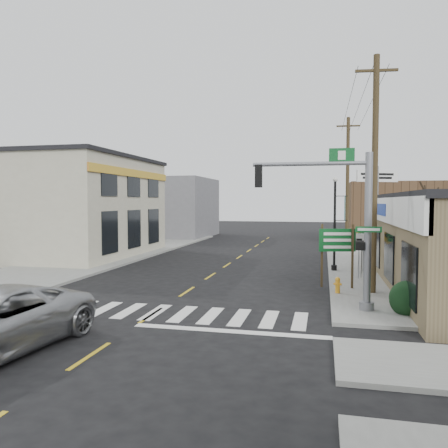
% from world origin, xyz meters
% --- Properties ---
extents(ground, '(140.00, 140.00, 0.00)m').
position_xyz_m(ground, '(0.00, 0.00, 0.00)').
color(ground, black).
rests_on(ground, ground).
extents(sidewalk_right, '(6.00, 38.00, 0.13)m').
position_xyz_m(sidewalk_right, '(9.00, 13.00, 0.07)').
color(sidewalk_right, slate).
rests_on(sidewalk_right, ground).
extents(sidewalk_left, '(6.00, 38.00, 0.13)m').
position_xyz_m(sidewalk_left, '(-9.00, 13.00, 0.07)').
color(sidewalk_left, slate).
rests_on(sidewalk_left, ground).
extents(center_line, '(0.12, 56.00, 0.01)m').
position_xyz_m(center_line, '(0.00, 8.00, 0.01)').
color(center_line, gold).
rests_on(center_line, ground).
extents(crosswalk, '(11.00, 2.20, 0.01)m').
position_xyz_m(crosswalk, '(0.00, 0.40, 0.01)').
color(crosswalk, silver).
rests_on(crosswalk, ground).
extents(left_building, '(12.00, 12.00, 6.80)m').
position_xyz_m(left_building, '(-13.00, 14.00, 3.40)').
color(left_building, '#BBB69C').
rests_on(left_building, ground).
extents(bldg_distant_right, '(8.00, 10.00, 5.60)m').
position_xyz_m(bldg_distant_right, '(12.00, 30.00, 2.80)').
color(bldg_distant_right, brown).
rests_on(bldg_distant_right, ground).
extents(bldg_distant_left, '(9.00, 10.00, 6.40)m').
position_xyz_m(bldg_distant_left, '(-11.00, 32.00, 3.20)').
color(bldg_distant_left, slate).
rests_on(bldg_distant_left, ground).
extents(traffic_signal_pole, '(4.42, 0.37, 5.60)m').
position_xyz_m(traffic_signal_pole, '(6.54, 1.90, 3.47)').
color(traffic_signal_pole, gray).
rests_on(traffic_signal_pole, sidewalk_right).
extents(guide_sign, '(1.59, 0.13, 2.77)m').
position_xyz_m(guide_sign, '(6.30, 5.66, 1.93)').
color(guide_sign, '#43351F').
rests_on(guide_sign, sidewalk_right).
extents(fire_hydrant, '(0.21, 0.21, 0.66)m').
position_xyz_m(fire_hydrant, '(6.30, 4.53, 0.49)').
color(fire_hydrant, orange).
rests_on(fire_hydrant, sidewalk_right).
extents(ped_crossing_sign, '(0.93, 0.07, 2.41)m').
position_xyz_m(ped_crossing_sign, '(7.81, 10.57, 1.80)').
color(ped_crossing_sign, gray).
rests_on(ped_crossing_sign, sidewalk_right).
extents(lamp_post, '(0.66, 0.52, 5.07)m').
position_xyz_m(lamp_post, '(6.36, 10.59, 3.07)').
color(lamp_post, black).
rests_on(lamp_post, sidewalk_right).
extents(dance_center_sign, '(2.83, 0.18, 6.01)m').
position_xyz_m(dance_center_sign, '(9.00, 15.45, 4.72)').
color(dance_center_sign, gray).
rests_on(dance_center_sign, sidewalk_right).
extents(bare_tree, '(2.60, 2.60, 5.21)m').
position_xyz_m(bare_tree, '(9.92, 3.32, 4.23)').
color(bare_tree, black).
rests_on(bare_tree, sidewalk_right).
extents(shrub_front, '(1.26, 1.26, 0.94)m').
position_xyz_m(shrub_front, '(8.53, 1.76, 0.60)').
color(shrub_front, '#183A15').
rests_on(shrub_front, sidewalk_right).
extents(shrub_back, '(1.06, 1.06, 0.80)m').
position_xyz_m(shrub_back, '(9.73, 7.38, 0.53)').
color(shrub_back, black).
rests_on(shrub_back, sidewalk_right).
extents(utility_pole_near, '(1.68, 0.25, 9.66)m').
position_xyz_m(utility_pole_near, '(7.72, 4.99, 5.08)').
color(utility_pole_near, '#4B3023').
rests_on(utility_pole_near, sidewalk_right).
extents(utility_pole_far, '(1.79, 0.27, 10.27)m').
position_xyz_m(utility_pole_far, '(7.50, 21.68, 5.40)').
color(utility_pole_far, '#483622').
rests_on(utility_pole_far, sidewalk_right).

